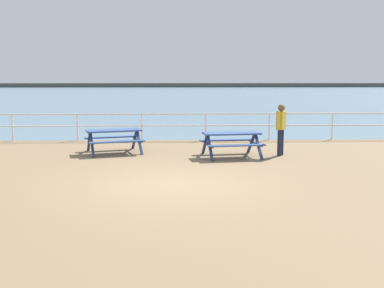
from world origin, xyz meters
TOP-DOWN VIEW (x-y plane):
  - ground_plane at (0.00, 0.00)m, footprint 30.00×24.00m
  - sea_band at (0.00, 52.75)m, footprint 142.00×90.00m
  - distant_shoreline at (0.00, 95.75)m, footprint 142.00×6.00m
  - seaward_railing at (0.00, 7.75)m, footprint 23.07×0.07m
  - picnic_table_near_right at (-1.98, 4.70)m, footprint 2.16×1.96m
  - picnic_table_mid_centre at (1.87, 3.81)m, footprint 2.00×1.76m
  - visitor at (3.48, 3.98)m, footprint 0.37×0.46m

SIDE VIEW (x-z plane):
  - ground_plane at x=0.00m, z-range -0.20..0.00m
  - sea_band at x=0.00m, z-range 0.00..0.00m
  - distant_shoreline at x=0.00m, z-range -0.90..0.90m
  - picnic_table_near_right at x=-1.98m, z-range 0.19..0.98m
  - picnic_table_mid_centre at x=1.87m, z-range 0.19..0.98m
  - seaward_railing at x=0.00m, z-range 0.23..1.31m
  - visitor at x=3.48m, z-range 0.12..1.78m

